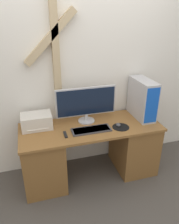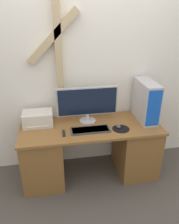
{
  "view_description": "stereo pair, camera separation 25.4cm",
  "coord_description": "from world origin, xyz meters",
  "px_view_note": "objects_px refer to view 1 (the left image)",
  "views": [
    {
      "loc": [
        -0.66,
        -1.89,
        2.0
      ],
      "look_at": [
        -0.02,
        0.32,
        0.91
      ],
      "focal_mm": 35.0,
      "sensor_mm": 36.0,
      "label": 1
    },
    {
      "loc": [
        -0.41,
        -1.94,
        2.0
      ],
      "look_at": [
        -0.02,
        0.32,
        0.91
      ],
      "focal_mm": 35.0,
      "sensor_mm": 36.0,
      "label": 2
    }
  ],
  "objects_px": {
    "monitor": "(86,103)",
    "computer_tower": "(142,99)",
    "printer": "(37,121)",
    "remote_control": "(65,135)",
    "keyboard": "(91,130)",
    "mouse": "(118,125)"
  },
  "relations": [
    {
      "from": "monitor",
      "to": "mouse",
      "type": "relative_size",
      "value": 10.27
    },
    {
      "from": "printer",
      "to": "remote_control",
      "type": "bearing_deg",
      "value": -42.59
    },
    {
      "from": "monitor",
      "to": "keyboard",
      "type": "height_order",
      "value": "monitor"
    },
    {
      "from": "monitor",
      "to": "computer_tower",
      "type": "height_order",
      "value": "computer_tower"
    },
    {
      "from": "computer_tower",
      "to": "remote_control",
      "type": "distance_m",
      "value": 1.08
    },
    {
      "from": "monitor",
      "to": "remote_control",
      "type": "xyz_separation_m",
      "value": [
        -0.32,
        -0.26,
        -0.24
      ]
    },
    {
      "from": "keyboard",
      "to": "mouse",
      "type": "xyz_separation_m",
      "value": [
        0.34,
        0.0,
        0.01
      ]
    },
    {
      "from": "computer_tower",
      "to": "printer",
      "type": "distance_m",
      "value": 1.34
    },
    {
      "from": "keyboard",
      "to": "mouse",
      "type": "distance_m",
      "value": 0.34
    },
    {
      "from": "printer",
      "to": "monitor",
      "type": "bearing_deg",
      "value": -0.28
    },
    {
      "from": "keyboard",
      "to": "remote_control",
      "type": "xyz_separation_m",
      "value": [
        -0.31,
        -0.02,
        -0.0
      ]
    },
    {
      "from": "mouse",
      "to": "computer_tower",
      "type": "relative_size",
      "value": 0.15
    },
    {
      "from": "mouse",
      "to": "remote_control",
      "type": "bearing_deg",
      "value": -178.0
    },
    {
      "from": "printer",
      "to": "remote_control",
      "type": "relative_size",
      "value": 2.71
    },
    {
      "from": "monitor",
      "to": "remote_control",
      "type": "distance_m",
      "value": 0.48
    },
    {
      "from": "computer_tower",
      "to": "printer",
      "type": "bearing_deg",
      "value": 176.96
    },
    {
      "from": "keyboard",
      "to": "printer",
      "type": "height_order",
      "value": "printer"
    },
    {
      "from": "remote_control",
      "to": "monitor",
      "type": "bearing_deg",
      "value": 39.79
    },
    {
      "from": "monitor",
      "to": "computer_tower",
      "type": "distance_m",
      "value": 0.72
    },
    {
      "from": "computer_tower",
      "to": "monitor",
      "type": "bearing_deg",
      "value": 174.66
    },
    {
      "from": "keyboard",
      "to": "remote_control",
      "type": "relative_size",
      "value": 3.54
    },
    {
      "from": "computer_tower",
      "to": "printer",
      "type": "xyz_separation_m",
      "value": [
        -1.33,
        0.07,
        -0.16
      ]
    }
  ]
}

